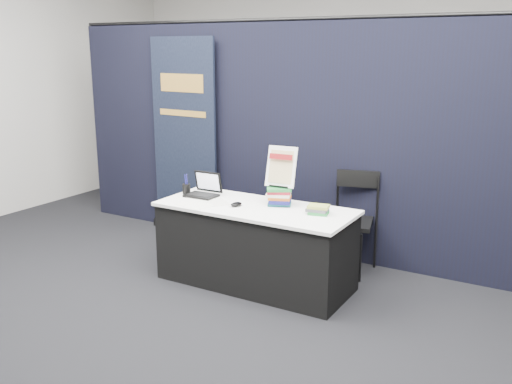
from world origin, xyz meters
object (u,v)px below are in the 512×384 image
(book_stack_tall, at_px, (279,196))
(stacking_chair, at_px, (350,217))
(laptop, at_px, (204,190))
(info_sign, at_px, (281,167))
(book_stack_short, at_px, (318,210))
(display_table, at_px, (255,245))
(pullup_banner, at_px, (184,148))

(book_stack_tall, distance_m, stacking_chair, 0.83)
(laptop, bearing_deg, stacking_chair, 28.73)
(info_sign, relative_size, stacking_chair, 0.39)
(laptop, distance_m, book_stack_tall, 0.79)
(laptop, height_order, stacking_chair, laptop)
(laptop, relative_size, book_stack_short, 1.51)
(stacking_chair, bearing_deg, info_sign, -141.41)
(book_stack_short, relative_size, stacking_chair, 0.20)
(laptop, distance_m, stacking_chair, 1.45)
(display_table, bearing_deg, stacking_chair, 51.78)
(laptop, distance_m, book_stack_short, 1.22)
(book_stack_tall, distance_m, pullup_banner, 1.87)
(book_stack_short, xyz_separation_m, info_sign, (-0.43, 0.12, 0.31))
(laptop, distance_m, pullup_banner, 1.27)
(laptop, bearing_deg, info_sign, 6.61)
(book_stack_short, height_order, stacking_chair, stacking_chair)
(display_table, xyz_separation_m, laptop, (-0.62, 0.07, 0.43))
(laptop, bearing_deg, book_stack_tall, 4.42)
(book_stack_tall, height_order, info_sign, info_sign)
(book_stack_tall, relative_size, book_stack_short, 1.25)
(book_stack_tall, xyz_separation_m, book_stack_short, (0.43, -0.09, -0.04))
(display_table, height_order, info_sign, info_sign)
(display_table, bearing_deg, book_stack_tall, 41.61)
(info_sign, height_order, pullup_banner, pullup_banner)
(book_stack_tall, bearing_deg, laptop, -174.44)
(book_stack_short, height_order, info_sign, info_sign)
(laptop, xyz_separation_m, book_stack_short, (1.22, -0.01, -0.02))
(display_table, height_order, book_stack_tall, book_stack_tall)
(stacking_chair, bearing_deg, display_table, -142.97)
(laptop, distance_m, info_sign, 0.85)
(display_table, relative_size, pullup_banner, 0.79)
(laptop, xyz_separation_m, pullup_banner, (-0.89, 0.88, 0.20))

